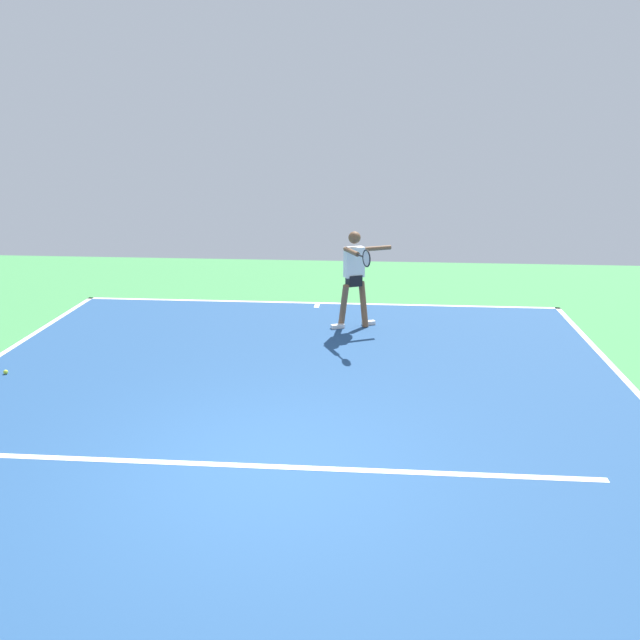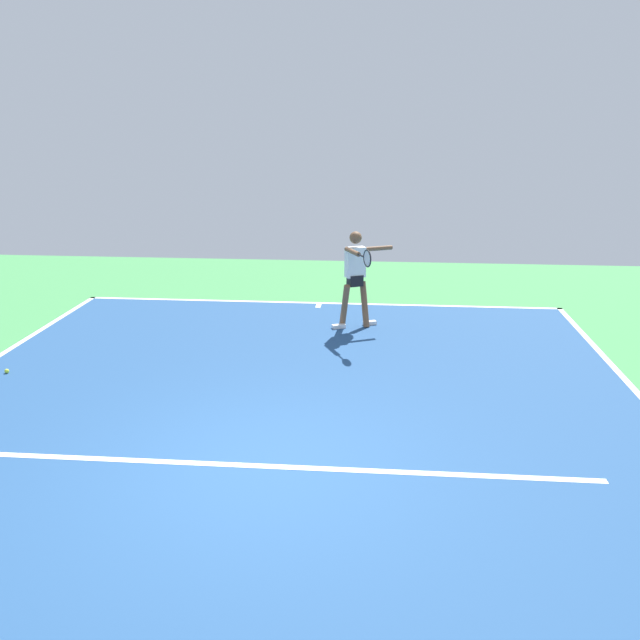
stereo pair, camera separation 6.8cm
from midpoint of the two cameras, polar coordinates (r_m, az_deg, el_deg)
The scene contains 7 objects.
ground_plane at distance 7.51m, azimuth -4.97°, elevation -12.36°, with size 22.25×22.25×0.00m, color #428E4C.
court_surface at distance 7.51m, azimuth -4.97°, elevation -12.34°, with size 9.67×13.78×0.00m, color navy.
court_line_baseline_near at distance 13.85m, azimuth -0.33°, elevation 1.44°, with size 9.67×0.10×0.01m, color white.
court_line_service at distance 7.56m, azimuth -4.90°, elevation -12.13°, with size 7.25×0.10×0.01m, color white.
court_line_centre_mark at distance 13.66m, azimuth -0.40°, elevation 1.22°, with size 0.10×0.30×0.01m, color white.
tennis_player at distance 12.03m, azimuth 2.80°, elevation 3.96°, with size 1.06×1.35×1.75m.
tennis_ball_by_baseline at distance 11.07m, azimuth -25.05°, elevation -3.97°, with size 0.07×0.07×0.07m, color #C6E53D.
Camera 1 is at (-1.13, 6.47, 3.64)m, focal length 38.12 mm.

